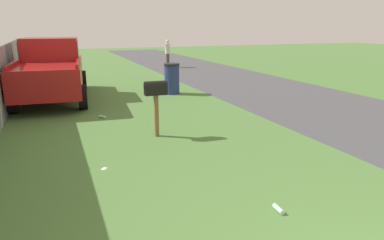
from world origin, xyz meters
name	(u,v)px	position (x,y,z in m)	size (l,w,h in m)	color
road_asphalt	(359,116)	(6.00, -5.27, 0.00)	(60.00, 5.20, 0.01)	#47474C
mailbox	(156,92)	(6.37, 0.58, 1.04)	(0.22, 0.52, 1.30)	brown
pickup_truck	(51,67)	(11.95, 2.74, 1.11)	(5.62, 2.62, 2.09)	maroon
trash_bin	(172,79)	(11.27, -1.44, 0.57)	(0.59, 0.59, 1.14)	navy
pedestrian	(168,51)	(19.69, -3.98, 0.97)	(0.39, 0.44, 1.67)	#4C4238
fence_section	(2,80)	(9.72, 4.05, 1.04)	(16.90, 0.07, 1.94)	#9EA3A8
litter_wrapper_far_scatter	(104,169)	(4.84, 2.02, 0.00)	(0.12, 0.08, 0.01)	silver
litter_bottle_by_mailbox	(278,209)	(2.41, -0.03, 0.04)	(0.07, 0.07, 0.22)	#B2D8BF
litter_bottle_near_hydrant	(103,117)	(8.53, 1.54, 0.04)	(0.07, 0.07, 0.22)	#B2D8BF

